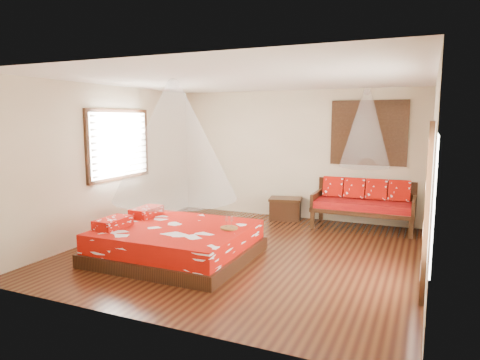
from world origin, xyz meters
name	(u,v)px	position (x,y,z in m)	size (l,w,h in m)	color
room	(246,168)	(0.00, 0.00, 1.40)	(5.54, 5.54, 2.84)	black
bed	(175,242)	(-0.90, -0.74, 0.25)	(2.31, 2.10, 0.65)	black
daybed	(364,202)	(1.56, 2.39, 0.52)	(1.96, 0.87, 0.98)	black
storage_chest	(285,208)	(-0.10, 2.45, 0.24)	(0.77, 0.63, 0.48)	black
shutter_panel	(369,133)	(1.56, 2.72, 1.90)	(1.52, 0.06, 1.32)	black
window_left	(119,145)	(-2.71, 0.20, 1.70)	(0.10, 1.74, 1.34)	black
glazed_door	(427,209)	(2.72, -0.60, 1.07)	(0.08, 1.02, 2.16)	black
wine_tray	(229,225)	(-0.06, -0.53, 0.56)	(0.27, 0.27, 0.22)	brown
mosquito_net_main	(175,141)	(-0.87, -0.74, 1.85)	(1.93, 1.93, 1.80)	white
mosquito_net_daybed	(366,129)	(1.56, 2.25, 2.00)	(0.97, 0.97, 1.50)	white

